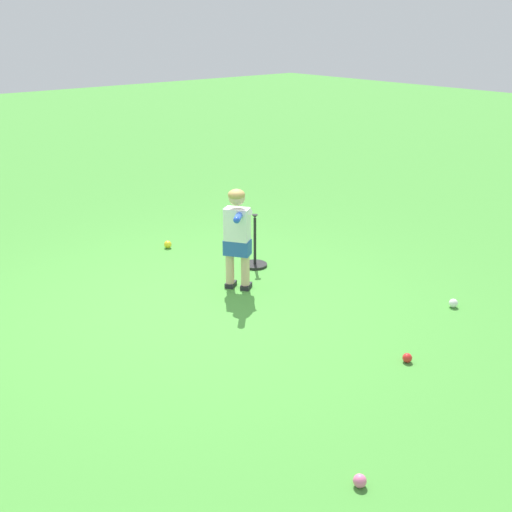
# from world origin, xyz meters

# --- Properties ---
(ground_plane) EXTENTS (40.00, 40.00, 0.00)m
(ground_plane) POSITION_xyz_m (0.00, 0.00, 0.00)
(ground_plane) COLOR #479338
(child_batter) EXTENTS (0.49, 0.50, 1.08)m
(child_batter) POSITION_xyz_m (-0.58, -0.06, 0.65)
(child_batter) COLOR #232328
(child_batter) RESTS_ON ground
(play_ball_far_right) EXTENTS (0.09, 0.09, 0.09)m
(play_ball_far_right) POSITION_xyz_m (-0.69, -1.60, 0.05)
(play_ball_far_right) COLOR yellow
(play_ball_far_right) RESTS_ON ground
(play_ball_center_lawn) EXTENTS (0.08, 0.08, 0.08)m
(play_ball_center_lawn) POSITION_xyz_m (-0.70, 2.05, 0.04)
(play_ball_center_lawn) COLOR red
(play_ball_center_lawn) RESTS_ON ground
(play_ball_by_bucket) EXTENTS (0.09, 0.09, 0.09)m
(play_ball_by_bucket) POSITION_xyz_m (-1.91, 1.68, 0.04)
(play_ball_by_bucket) COLOR white
(play_ball_by_bucket) RESTS_ON ground
(play_ball_behind_batter) EXTENTS (0.09, 0.09, 0.09)m
(play_ball_behind_batter) POSITION_xyz_m (0.75, 2.79, 0.04)
(play_ball_behind_batter) COLOR pink
(play_ball_behind_batter) RESTS_ON ground
(batting_tee) EXTENTS (0.28, 0.28, 0.62)m
(batting_tee) POSITION_xyz_m (-1.13, -0.43, 0.10)
(batting_tee) COLOR black
(batting_tee) RESTS_ON ground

